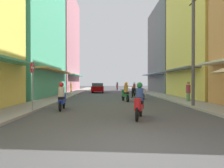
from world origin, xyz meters
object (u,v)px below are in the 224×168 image
at_px(pedestrian_far, 188,92).
at_px(utility_pole, 193,49).
at_px(motorbike_red, 139,102).
at_px(pedestrian_crossing, 140,86).
at_px(street_sign_no_entry, 32,80).
at_px(pedestrian_foreground, 71,87).
at_px(motorbike_orange, 134,89).
at_px(motorbike_maroon, 117,87).
at_px(motorbike_black, 134,92).
at_px(motorbike_white, 144,94).
at_px(motorbike_blue, 62,98).
at_px(motorbike_green, 125,93).
at_px(parked_car, 98,88).

relative_size(pedestrian_far, utility_pole, 0.23).
bearing_deg(motorbike_red, pedestrian_crossing, 80.99).
bearing_deg(street_sign_no_entry, pedestrian_foreground, 94.26).
distance_m(motorbike_orange, motorbike_maroon, 13.51).
xyz_separation_m(pedestrian_far, street_sign_no_entry, (-10.17, -4.76, 0.90)).
relative_size(motorbike_orange, motorbike_red, 1.02).
relative_size(pedestrian_crossing, utility_pole, 0.23).
xyz_separation_m(motorbike_black, motorbike_white, (0.51, -3.56, 0.00)).
distance_m(motorbike_orange, pedestrian_crossing, 9.14).
bearing_deg(motorbike_black, motorbike_blue, -116.48).
distance_m(motorbike_white, street_sign_no_entry, 11.13).
xyz_separation_m(motorbike_blue, street_sign_no_entry, (-1.37, -0.84, 1.01)).
xyz_separation_m(motorbike_green, parked_car, (-2.93, 14.02, 0.04)).
bearing_deg(pedestrian_foreground, motorbike_red, -72.90).
height_order(motorbike_maroon, street_sign_no_entry, street_sign_no_entry).
distance_m(motorbike_black, motorbike_white, 3.59).
bearing_deg(pedestrian_crossing, motorbike_green, -102.33).
distance_m(motorbike_orange, pedestrian_far, 12.39).
bearing_deg(motorbike_orange, motorbike_blue, -111.02).
relative_size(motorbike_blue, pedestrian_far, 1.11).
relative_size(motorbike_red, pedestrian_foreground, 1.06).
height_order(motorbike_red, street_sign_no_entry, street_sign_no_entry).
relative_size(motorbike_orange, motorbike_blue, 1.00).
height_order(motorbike_green, motorbike_blue, same).
distance_m(motorbike_green, pedestrian_far, 4.90).
bearing_deg(utility_pole, parked_car, 110.54).
xyz_separation_m(motorbike_maroon, motorbike_red, (-0.55, -32.31, 0.00)).
distance_m(motorbike_blue, street_sign_no_entry, 1.90).
bearing_deg(pedestrian_foreground, motorbike_orange, -20.37).
distance_m(motorbike_red, street_sign_no_entry, 5.80).
bearing_deg(motorbike_orange, pedestrian_crossing, 75.97).
bearing_deg(motorbike_red, motorbike_black, 83.82).
bearing_deg(motorbike_white, motorbike_red, -101.05).
bearing_deg(motorbike_green, motorbike_black, 76.37).
bearing_deg(motorbike_maroon, motorbike_green, -91.08).
bearing_deg(street_sign_no_entry, motorbike_maroon, 78.98).
bearing_deg(motorbike_green, pedestrian_foreground, 116.07).
height_order(parked_car, utility_pole, utility_pole).
bearing_deg(motorbike_blue, motorbike_maroon, 81.26).
height_order(motorbike_maroon, utility_pole, utility_pole).
relative_size(pedestrian_crossing, street_sign_no_entry, 0.61).
bearing_deg(pedestrian_foreground, pedestrian_far, -52.94).
distance_m(parked_car, pedestrian_foreground, 4.01).
distance_m(motorbike_blue, pedestrian_crossing, 26.26).
distance_m(motorbike_white, utility_pole, 7.43).
relative_size(pedestrian_foreground, pedestrian_crossing, 1.03).
relative_size(motorbike_maroon, utility_pole, 0.25).
bearing_deg(pedestrian_foreground, utility_pole, -59.49).
distance_m(pedestrian_far, pedestrian_crossing, 20.97).
distance_m(pedestrian_far, utility_pole, 4.17).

